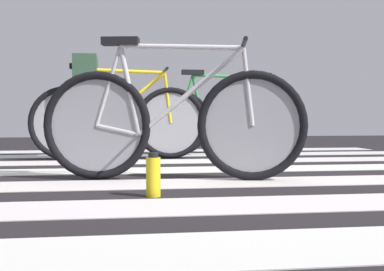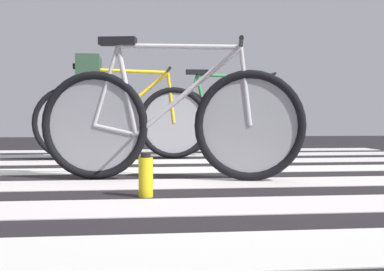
{
  "view_description": "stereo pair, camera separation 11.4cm",
  "coord_description": "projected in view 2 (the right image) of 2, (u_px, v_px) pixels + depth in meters",
  "views": [
    {
      "loc": [
        -0.62,
        -3.54,
        0.43
      ],
      "look_at": [
        -0.1,
        0.18,
        0.29
      ],
      "focal_mm": 45.19,
      "sensor_mm": 36.0,
      "label": 1
    },
    {
      "loc": [
        -0.51,
        -3.54,
        0.43
      ],
      "look_at": [
        -0.1,
        0.18,
        0.29
      ],
      "focal_mm": 45.19,
      "sensor_mm": 36.0,
      "label": 2
    }
  ],
  "objects": [
    {
      "name": "ground",
      "position": [
        208.0,
        174.0,
        3.58
      ],
      "size": [
        18.0,
        14.0,
        0.02
      ],
      "color": "black"
    },
    {
      "name": "bicycle_3_of_3",
      "position": [
        228.0,
        120.0,
        5.32
      ],
      "size": [
        1.74,
        0.52,
        0.93
      ],
      "rotation": [
        0.0,
        0.0,
        0.01
      ],
      "color": "black",
      "rests_on": "ground"
    },
    {
      "name": "crosswalk_markings",
      "position": [
        197.0,
        170.0,
        3.76
      ],
      "size": [
        5.34,
        4.97,
        0.0
      ],
      "color": "silver",
      "rests_on": "ground"
    },
    {
      "name": "bicycle_2_of_3",
      "position": [
        122.0,
        120.0,
        4.75
      ],
      "size": [
        1.74,
        0.52,
        0.93
      ],
      "rotation": [
        0.0,
        0.0,
        0.02
      ],
      "color": "black",
      "rests_on": "ground"
    },
    {
      "name": "bicycle_1_of_3",
      "position": [
        170.0,
        121.0,
        3.14
      ],
      "size": [
        1.71,
        0.56,
        0.93
      ],
      "rotation": [
        0.0,
        0.0,
        -0.19
      ],
      "color": "black",
      "rests_on": "ground"
    },
    {
      "name": "water_bottle",
      "position": [
        146.0,
        176.0,
        2.49
      ],
      "size": [
        0.07,
        0.07,
        0.23
      ],
      "color": "yellow",
      "rests_on": "ground"
    },
    {
      "name": "cyclist_2_of_3",
      "position": [
        90.0,
        93.0,
        4.71
      ],
      "size": [
        0.32,
        0.41,
        1.01
      ],
      "rotation": [
        0.0,
        0.0,
        0.02
      ],
      "color": "beige",
      "rests_on": "ground"
    }
  ]
}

